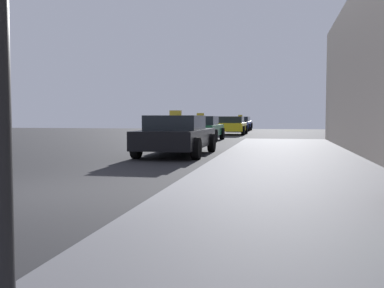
{
  "coord_description": "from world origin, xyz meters",
  "views": [
    {
      "loc": [
        3.67,
        -6.37,
        1.22
      ],
      "look_at": [
        1.86,
        2.84,
        0.65
      ],
      "focal_mm": 41.6,
      "sensor_mm": 36.0,
      "label": 1
    }
  ],
  "objects_px": {
    "car_yellow": "(232,125)",
    "car_blue": "(240,123)",
    "car_green": "(201,128)",
    "car_silver": "(242,123)",
    "car_black": "(177,135)"
  },
  "relations": [
    {
      "from": "car_yellow",
      "to": "car_green",
      "type": "bearing_deg",
      "value": -94.57
    },
    {
      "from": "car_black",
      "to": "car_green",
      "type": "xyz_separation_m",
      "value": [
        -0.77,
        8.82,
        -0.0
      ]
    },
    {
      "from": "car_yellow",
      "to": "car_blue",
      "type": "height_order",
      "value": "car_blue"
    },
    {
      "from": "car_yellow",
      "to": "car_blue",
      "type": "distance_m",
      "value": 9.29
    },
    {
      "from": "car_black",
      "to": "car_blue",
      "type": "xyz_separation_m",
      "value": [
        -0.28,
        26.69,
        -0.0
      ]
    },
    {
      "from": "car_green",
      "to": "car_silver",
      "type": "relative_size",
      "value": 1.0
    },
    {
      "from": "car_black",
      "to": "car_blue",
      "type": "distance_m",
      "value": 26.7
    },
    {
      "from": "car_blue",
      "to": "car_black",
      "type": "bearing_deg",
      "value": -89.41
    },
    {
      "from": "car_silver",
      "to": "car_yellow",
      "type": "bearing_deg",
      "value": -87.88
    },
    {
      "from": "car_black",
      "to": "car_yellow",
      "type": "xyz_separation_m",
      "value": [
        -0.09,
        17.41,
        -0.0
      ]
    },
    {
      "from": "car_blue",
      "to": "car_silver",
      "type": "distance_m",
      "value": 7.4
    },
    {
      "from": "car_green",
      "to": "car_yellow",
      "type": "xyz_separation_m",
      "value": [
        0.69,
        8.59,
        -0.0
      ]
    },
    {
      "from": "car_black",
      "to": "car_yellow",
      "type": "bearing_deg",
      "value": 90.29
    },
    {
      "from": "car_blue",
      "to": "car_silver",
      "type": "xyz_separation_m",
      "value": [
        -0.43,
        7.39,
        -0.0
      ]
    },
    {
      "from": "car_black",
      "to": "car_blue",
      "type": "bearing_deg",
      "value": 90.59
    }
  ]
}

